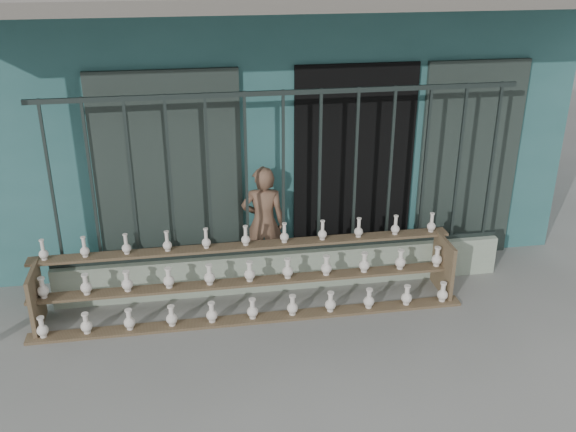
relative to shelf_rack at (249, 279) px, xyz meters
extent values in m
plane|color=slate|center=(0.43, -0.89, -0.36)|extent=(60.00, 60.00, 0.00)
cube|color=#2D5F5F|center=(0.43, 3.41, 1.24)|extent=(7.00, 5.00, 3.20)
cube|color=black|center=(1.33, 0.93, 0.84)|extent=(1.40, 0.12, 2.40)
cube|color=#202B27|center=(-0.77, 0.89, 0.84)|extent=(1.60, 0.08, 2.40)
cube|color=#202B27|center=(2.73, 0.89, 0.84)|extent=(1.20, 0.08, 2.40)
cube|color=#99A991|center=(0.43, 0.41, -0.13)|extent=(5.00, 0.20, 0.45)
cube|color=#283330|center=(-1.92, 0.41, 0.99)|extent=(0.03, 0.03, 1.80)
cube|color=#283330|center=(-1.53, 0.41, 0.99)|extent=(0.03, 0.03, 1.80)
cube|color=#283330|center=(-1.14, 0.41, 0.99)|extent=(0.03, 0.03, 1.80)
cube|color=#283330|center=(-0.75, 0.41, 0.99)|extent=(0.03, 0.03, 1.80)
cube|color=#283330|center=(-0.35, 0.41, 0.99)|extent=(0.03, 0.03, 1.80)
cube|color=#283330|center=(0.04, 0.41, 0.99)|extent=(0.03, 0.03, 1.80)
cube|color=#283330|center=(0.43, 0.41, 0.99)|extent=(0.03, 0.03, 1.80)
cube|color=#283330|center=(0.82, 0.41, 0.99)|extent=(0.03, 0.03, 1.80)
cube|color=#283330|center=(1.21, 0.41, 0.99)|extent=(0.03, 0.03, 1.80)
cube|color=#283330|center=(1.60, 0.41, 0.99)|extent=(0.03, 0.03, 1.80)
cube|color=#283330|center=(2.00, 0.41, 0.99)|extent=(0.03, 0.03, 1.80)
cube|color=#283330|center=(2.39, 0.41, 0.99)|extent=(0.03, 0.03, 1.80)
cube|color=#283330|center=(2.78, 0.41, 0.99)|extent=(0.03, 0.03, 1.80)
cube|color=#283330|center=(0.43, 0.41, 1.86)|extent=(5.00, 0.04, 0.05)
cube|color=#283330|center=(0.43, 0.41, 0.12)|extent=(5.00, 0.04, 0.05)
cube|color=brown|center=(0.00, -0.24, -0.34)|extent=(4.50, 0.18, 0.03)
cube|color=brown|center=(0.00, 0.01, -0.04)|extent=(4.50, 0.18, 0.03)
cube|color=brown|center=(0.00, 0.26, 0.26)|extent=(4.50, 0.18, 0.03)
cube|color=brown|center=(-2.15, 0.01, -0.04)|extent=(0.04, 0.55, 0.64)
cube|color=brown|center=(2.15, 0.01, -0.04)|extent=(0.04, 0.55, 0.64)
imported|color=brown|center=(0.24, 0.69, 0.32)|extent=(0.53, 0.39, 1.35)
camera|label=1|loc=(-0.57, -5.88, 3.30)|focal=40.00mm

